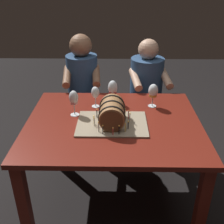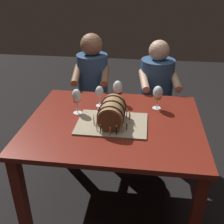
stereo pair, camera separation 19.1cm
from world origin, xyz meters
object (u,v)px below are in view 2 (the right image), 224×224
Objects in this scene: wine_glass_red at (118,89)px; wine_glass_amber at (158,94)px; wine_glass_rose at (77,97)px; person_seated_right at (155,102)px; barrel_cake at (112,114)px; wine_glass_empty at (100,92)px; person_seated_left at (93,97)px; dining_table at (114,133)px.

wine_glass_amber is at bearing -11.52° from wine_glass_red.
person_seated_right is at bearing 49.55° from wine_glass_rose.
barrel_cake is 0.96m from person_seated_right.
wine_glass_red is at bearing 38.35° from wine_glass_rose.
wine_glass_empty is 0.15× the size of person_seated_right.
wine_glass_rose is 0.17× the size of person_seated_left.
wine_glass_rose is (-0.29, 0.14, 0.06)m from barrel_cake.
person_seated_left reaches higher than barrel_cake.
dining_table is at bearing -111.33° from person_seated_right.
person_seated_right reaches higher than dining_table.
wine_glass_rose is (-0.61, -0.16, 0.01)m from wine_glass_amber.
person_seated_right is (0.32, 0.82, -0.11)m from dining_table.
person_seated_right is (0.33, 0.86, -0.29)m from barrel_cake.
wine_glass_empty is at bearing -178.12° from wine_glass_amber.
dining_table is 0.36m from wine_glass_empty.
wine_glass_rose is (-0.15, -0.15, 0.02)m from wine_glass_empty.
dining_table is 1.07× the size of person_seated_left.
person_seated_left is (-0.17, 0.57, -0.32)m from wine_glass_empty.
person_seated_left reaches higher than wine_glass_amber.
person_seated_left reaches higher than person_seated_right.
wine_glass_red is at bearing -58.09° from person_seated_left.
wine_glass_empty is at bearing 44.22° from wine_glass_rose.
wine_glass_rose is at bearing -165.21° from wine_glass_amber.
person_seated_left is at bearing 121.91° from wine_glass_red.
dining_table is at bearing -88.21° from wine_glass_red.
wine_glass_red is 0.17× the size of person_seated_right.
wine_glass_rose is 0.79m from person_seated_left.
wine_glass_amber reaches higher than wine_glass_empty.
wine_glass_red reaches higher than wine_glass_amber.
barrel_cake is 0.44m from wine_glass_amber.
wine_glass_red is (-0.01, 0.32, 0.23)m from dining_table.
wine_glass_rose is 1.01m from person_seated_right.
wine_glass_amber is 1.11× the size of wine_glass_empty.
dining_table is at bearing -58.90° from wine_glass_empty.
wine_glass_rose is at bearing -135.78° from wine_glass_empty.
wine_glass_empty reaches higher than dining_table.
barrel_cake is 2.50× the size of wine_glass_rose.
wine_glass_amber is 0.90m from person_seated_left.
wine_glass_red is at bearing 30.61° from wine_glass_empty.
wine_glass_red is (-0.32, 0.07, -0.00)m from wine_glass_amber.
wine_glass_amber is 0.17× the size of person_seated_right.
person_seated_right is (0.46, 0.57, -0.33)m from wine_glass_empty.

